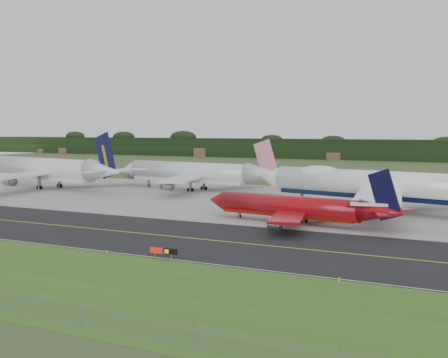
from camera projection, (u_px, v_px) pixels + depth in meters
ground at (190, 233)px, 106.32m from camera, size 600.00×600.00×0.00m
grass_verge at (39, 275)px, 75.67m from camera, size 400.00×30.00×0.01m
taxiway at (178, 237)px, 102.82m from camera, size 400.00×32.00×0.02m
apron at (301, 203)px, 150.99m from camera, size 400.00×78.00×0.01m
taxiway_centreline at (178, 237)px, 102.82m from camera, size 400.00×0.40×0.00m
taxiway_edge_line at (119, 253)px, 89.24m from camera, size 400.00×0.25×0.00m
jet_ba_747 at (383, 186)px, 133.43m from camera, size 66.06×53.87×16.72m
jet_red_737 at (298, 208)px, 116.75m from camera, size 41.09×33.20×11.10m
jet_navy_gold at (49, 170)px, 187.31m from camera, size 65.82×56.41×17.10m
jet_star_tail at (197, 173)px, 180.81m from camera, size 57.73×47.96×15.22m
taxiway_sign at (163, 251)px, 85.65m from camera, size 4.29×0.46×1.43m
edge_marker_center at (107, 252)px, 89.02m from camera, size 0.16×0.16×0.50m
edge_marker_right at (339, 279)px, 72.64m from camera, size 0.16×0.16×0.50m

